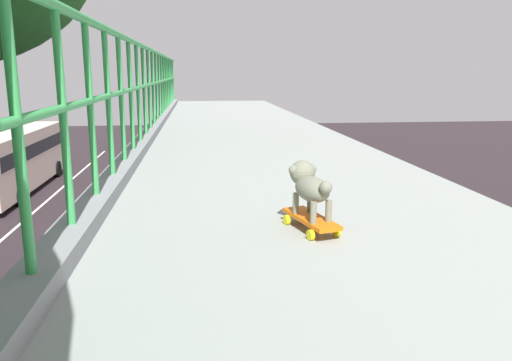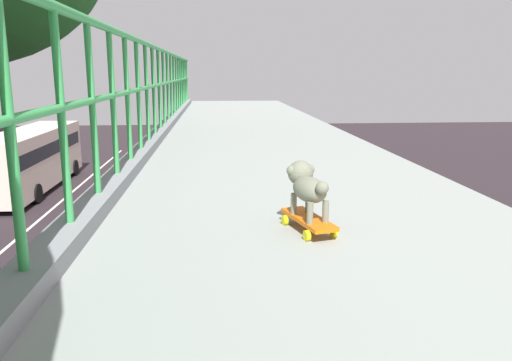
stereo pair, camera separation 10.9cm
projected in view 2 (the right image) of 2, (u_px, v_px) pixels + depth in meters
city_bus at (31, 156)px, 26.72m from camera, size 2.58×10.72×3.21m
toy_skateboard at (308, 220)px, 2.88m from camera, size 0.28×0.49×0.08m
small_dog at (307, 185)px, 2.86m from camera, size 0.23×0.41×0.31m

